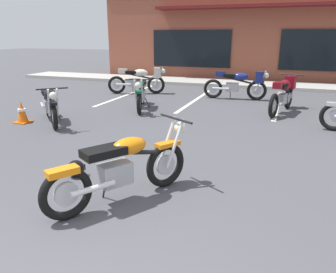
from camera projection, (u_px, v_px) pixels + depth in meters
The scene contains 12 objects.
ground_plane at pixel (192, 152), 6.14m from camera, with size 80.00×80.00×0.00m, color #47474C.
sidewalk_kerb at pixel (249, 84), 14.11m from camera, with size 22.00×1.80×0.14m, color #A8A59E.
brick_storefront_building at pixel (261, 36), 17.23m from camera, with size 14.83×6.39×4.05m.
painted_stall_lines at pixel (236, 101), 10.89m from camera, with size 7.90×4.80×0.01m.
motorcycle_foreground_classic at pixel (122, 167), 4.21m from camera, with size 1.36×1.86×0.98m.
motorcycle_red_sportbike at pixel (139, 79), 12.13m from camera, with size 2.03×1.03×0.98m.
motorcycle_black_cruiser at pixel (238, 84), 11.04m from camera, with size 2.11×0.66×0.98m.
motorcycle_silver_naked at pixel (141, 93), 9.61m from camera, with size 1.05×2.02×0.98m.
motorcycle_green_cafe_racer at pixel (50, 104), 8.07m from camera, with size 1.64×1.66×0.98m.
motorcycle_orange_scrambler at pixel (283, 93), 9.19m from camera, with size 0.84×2.08×0.98m.
helmet_on_pavement at pixel (76, 168), 5.04m from camera, with size 0.26×0.26×0.26m.
traffic_cone at pixel (22, 112), 8.13m from camera, with size 0.34×0.34×0.53m.
Camera 1 is at (1.54, -1.40, 2.06)m, focal length 35.67 mm.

